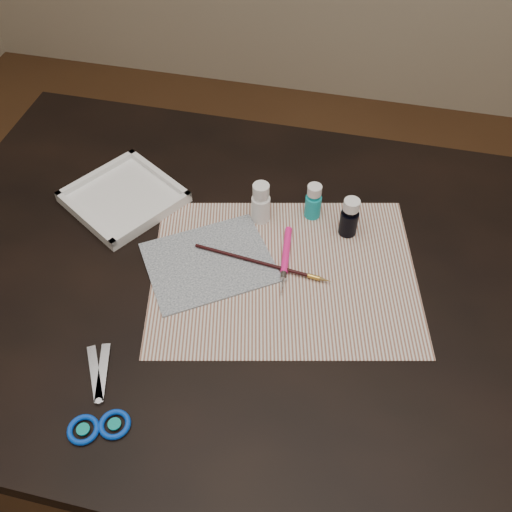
% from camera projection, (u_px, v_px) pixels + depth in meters
% --- Properties ---
extents(ground, '(3.50, 3.50, 0.02)m').
position_uv_depth(ground, '(256.00, 442.00, 1.61)').
color(ground, '#422614').
rests_on(ground, ground).
extents(table, '(1.30, 0.90, 0.75)m').
position_uv_depth(table, '(256.00, 375.00, 1.32)').
color(table, black).
rests_on(table, ground).
extents(paper, '(0.55, 0.46, 0.00)m').
position_uv_depth(paper, '(284.00, 273.00, 1.04)').
color(paper, silver).
rests_on(paper, table).
extents(canvas, '(0.29, 0.27, 0.00)m').
position_uv_depth(canvas, '(209.00, 262.00, 1.05)').
color(canvas, black).
rests_on(canvas, paper).
extents(paint_bottle_white, '(0.04, 0.04, 0.09)m').
position_uv_depth(paint_bottle_white, '(261.00, 203.00, 1.10)').
color(paint_bottle_white, white).
rests_on(paint_bottle_white, table).
extents(paint_bottle_cyan, '(0.04, 0.04, 0.08)m').
position_uv_depth(paint_bottle_cyan, '(313.00, 201.00, 1.11)').
color(paint_bottle_cyan, '#13A5AF').
rests_on(paint_bottle_cyan, table).
extents(paint_bottle_navy, '(0.04, 0.04, 0.08)m').
position_uv_depth(paint_bottle_navy, '(349.00, 217.00, 1.07)').
color(paint_bottle_navy, black).
rests_on(paint_bottle_navy, table).
extents(paintbrush, '(0.26, 0.04, 0.01)m').
position_uv_depth(paintbrush, '(262.00, 263.00, 1.04)').
color(paintbrush, black).
rests_on(paintbrush, canvas).
extents(craft_knife, '(0.03, 0.16, 0.01)m').
position_uv_depth(craft_knife, '(285.00, 261.00, 1.05)').
color(craft_knife, '#F31C81').
rests_on(craft_knife, paper).
extents(scissors, '(0.18, 0.21, 0.01)m').
position_uv_depth(scissors, '(94.00, 392.00, 0.88)').
color(scissors, silver).
rests_on(scissors, table).
extents(palette_tray, '(0.27, 0.27, 0.02)m').
position_uv_depth(palette_tray, '(124.00, 197.00, 1.15)').
color(palette_tray, white).
rests_on(palette_tray, table).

